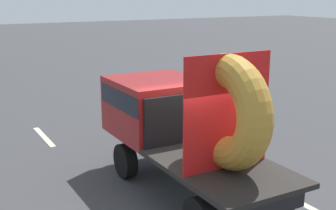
{
  "coord_description": "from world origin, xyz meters",
  "views": [
    {
      "loc": [
        -5.03,
        -7.09,
        4.26
      ],
      "look_at": [
        -0.2,
        1.46,
        1.79
      ],
      "focal_mm": 47.48,
      "sensor_mm": 36.0,
      "label": 1
    }
  ],
  "objects": [
    {
      "name": "flatbed_truck",
      "position": [
        -0.2,
        0.98,
        1.59
      ],
      "size": [
        2.02,
        5.24,
        3.23
      ],
      "color": "black",
      "rests_on": "ground_plane"
    },
    {
      "name": "ground_plane",
      "position": [
        0.0,
        0.0,
        0.0
      ],
      "size": [
        120.0,
        120.0,
        0.0
      ],
      "primitive_type": "plane",
      "color": "#38383A"
    },
    {
      "name": "lane_dash_right_far",
      "position": [
        1.58,
        6.37,
        0.0
      ],
      "size": [
        0.16,
        2.55,
        0.01
      ],
      "primitive_type": "cube",
      "rotation": [
        0.0,
        0.0,
        1.57
      ],
      "color": "beige",
      "rests_on": "ground_plane"
    },
    {
      "name": "lane_dash_left_far",
      "position": [
        -1.98,
        6.04,
        0.0
      ],
      "size": [
        0.16,
        2.11,
        0.01
      ],
      "primitive_type": "cube",
      "rotation": [
        0.0,
        0.0,
        1.57
      ],
      "color": "beige",
      "rests_on": "ground_plane"
    }
  ]
}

